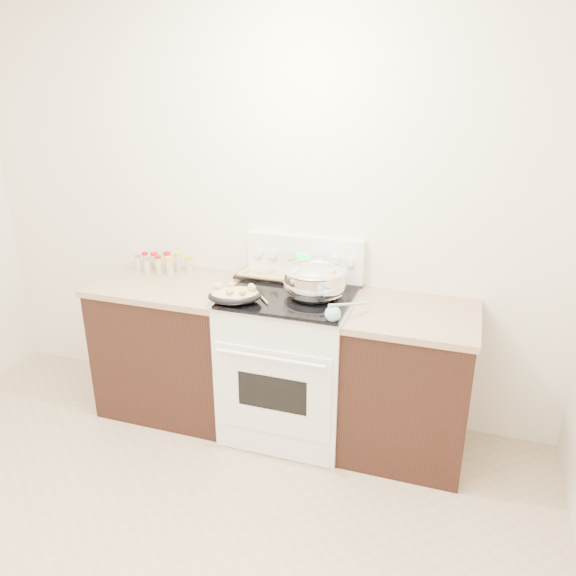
% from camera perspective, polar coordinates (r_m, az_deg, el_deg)
% --- Properties ---
extents(room_shell, '(4.10, 3.60, 2.75)m').
position_cam_1_polar(room_shell, '(2.09, -21.58, 6.11)').
color(room_shell, white).
rests_on(room_shell, ground).
extents(counter_left, '(0.93, 0.67, 0.92)m').
position_cam_1_polar(counter_left, '(3.89, -11.46, -5.69)').
color(counter_left, black).
rests_on(counter_left, ground).
extents(counter_right, '(0.73, 0.67, 0.92)m').
position_cam_1_polar(counter_right, '(3.45, 12.06, -9.41)').
color(counter_right, black).
rests_on(counter_right, ground).
extents(kitchen_range, '(0.78, 0.73, 1.22)m').
position_cam_1_polar(kitchen_range, '(3.56, 0.28, -7.36)').
color(kitchen_range, white).
rests_on(kitchen_range, ground).
extents(mixing_bowl, '(0.40, 0.40, 0.22)m').
position_cam_1_polar(mixing_bowl, '(3.30, 2.68, 0.59)').
color(mixing_bowl, silver).
rests_on(mixing_bowl, kitchen_range).
extents(roasting_pan, '(0.37, 0.32, 0.11)m').
position_cam_1_polar(roasting_pan, '(3.24, -5.44, -0.68)').
color(roasting_pan, black).
rests_on(roasting_pan, kitchen_range).
extents(baking_sheet, '(0.38, 0.27, 0.05)m').
position_cam_1_polar(baking_sheet, '(3.65, -2.13, 1.49)').
color(baking_sheet, black).
rests_on(baking_sheet, kitchen_range).
extents(wooden_spoon, '(0.19, 0.21, 0.04)m').
position_cam_1_polar(wooden_spoon, '(3.29, -3.94, -0.93)').
color(wooden_spoon, '#B38052').
rests_on(wooden_spoon, kitchen_range).
extents(blue_ladle, '(0.19, 0.26, 0.11)m').
position_cam_1_polar(blue_ladle, '(3.02, 4.73, -2.54)').
color(blue_ladle, '#7DB1BB').
rests_on(blue_ladle, kitchen_range).
extents(spice_jars, '(0.38, 0.15, 0.13)m').
position_cam_1_polar(spice_jars, '(3.88, -12.71, 2.51)').
color(spice_jars, '#BFB28C').
rests_on(spice_jars, counter_left).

